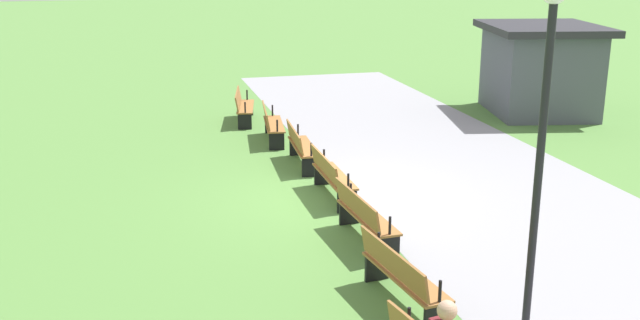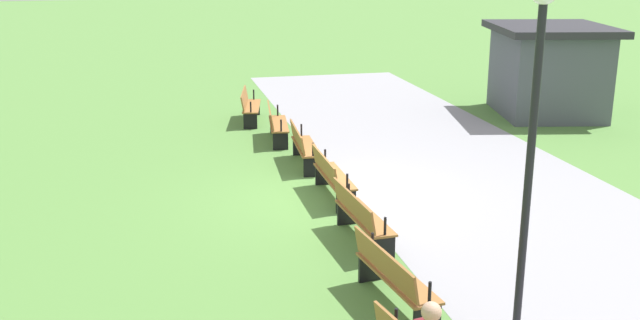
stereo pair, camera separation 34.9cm
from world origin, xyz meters
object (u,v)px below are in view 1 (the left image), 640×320
bench_1 (271,123)px  lamp_post (545,100)px  bench_3 (331,175)px  bench_5 (401,275)px  bench_2 (300,145)px  kiosk (540,68)px  bench_0 (243,106)px  bench_4 (364,216)px

bench_1 → lamp_post: lamp_post is taller
bench_3 → bench_5: bearing=-3.6°
bench_2 → kiosk: (-3.57, 8.11, 0.87)m
bench_0 → bench_1: 2.32m
bench_4 → bench_1: bearing=178.2°
bench_1 → bench_5: bearing=7.3°
lamp_post → kiosk: (-11.64, 7.05, -1.73)m
bench_4 → lamp_post: size_ratio=0.42×
bench_2 → bench_3: (2.32, 0.07, 0.00)m
bench_2 → lamp_post: size_ratio=0.42×
lamp_post → bench_2: bearing=-172.5°
kiosk → bench_0: bearing=-85.2°
bench_3 → kiosk: 10.00m
bench_0 → bench_2: (4.60, 0.59, 0.00)m
bench_1 → bench_3: bearing=10.9°
kiosk → bench_5: bearing=-26.8°
bench_0 → bench_4: bearing=14.6°
bench_0 → bench_5: 11.54m
bench_1 → bench_4: (6.94, 0.22, 0.00)m
kiosk → bench_2: bearing=-54.7°
bench_1 → kiosk: bearing=105.9°
bench_2 → kiosk: size_ratio=0.44×
bench_2 → kiosk: 8.90m
bench_4 → kiosk: (-8.20, 8.11, 0.87)m
bench_1 → bench_2: same height
bench_4 → lamp_post: (3.44, 1.06, 2.60)m
bench_0 → lamp_post: (12.67, 1.64, 2.60)m
bench_2 → bench_5: 6.94m
bench_3 → bench_4: bearing=-1.8°
bench_5 → bench_0: bearing=174.5°
bench_0 → lamp_post: size_ratio=0.43×
bench_3 → bench_0: bearing=-174.5°
bench_0 → bench_1: bearing=20.0°
bench_0 → kiosk: size_ratio=0.45×
lamp_post → bench_4: bearing=-162.9°
bench_1 → lamp_post: 10.78m
bench_4 → bench_5: 2.32m
bench_5 → lamp_post: 3.11m
bench_3 → bench_4: same height
bench_2 → bench_4: size_ratio=1.00×
bench_0 → kiosk: kiosk is taller
bench_2 → bench_3: same height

